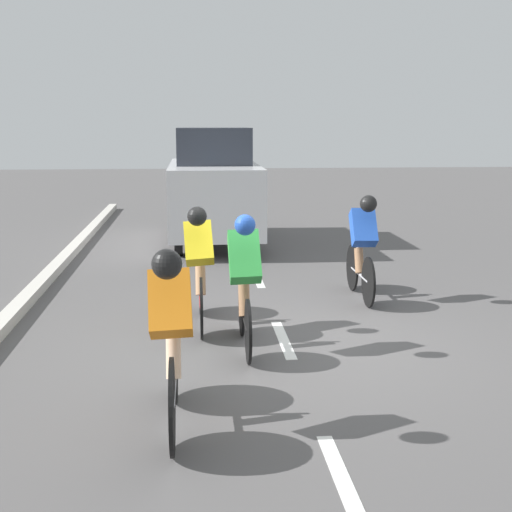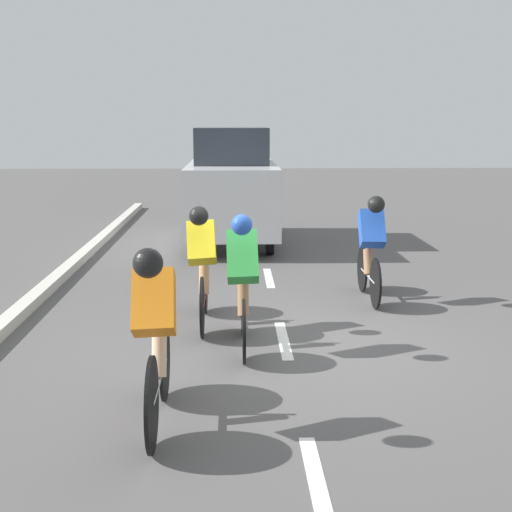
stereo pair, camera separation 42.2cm
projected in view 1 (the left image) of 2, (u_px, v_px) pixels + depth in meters
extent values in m
plane|color=#565454|center=(285.00, 343.00, 7.80)|extent=(60.00, 60.00, 0.00)
cube|color=white|center=(343.00, 481.00, 4.79)|extent=(0.12, 1.40, 0.01)
cube|color=white|center=(283.00, 339.00, 7.92)|extent=(0.12, 1.40, 0.01)
cube|color=white|center=(257.00, 278.00, 11.05)|extent=(0.12, 1.40, 0.01)
cylinder|color=black|center=(242.00, 307.00, 8.04)|extent=(0.03, 0.65, 0.65)
cylinder|color=black|center=(248.00, 331.00, 7.09)|extent=(0.03, 0.65, 0.65)
cylinder|color=black|center=(245.00, 318.00, 7.56)|extent=(0.04, 0.96, 0.04)
cylinder|color=black|center=(243.00, 295.00, 7.69)|extent=(0.04, 0.04, 0.42)
cylinder|color=green|center=(244.00, 308.00, 7.60)|extent=(0.07, 0.07, 0.16)
cylinder|color=#9E704C|center=(244.00, 300.00, 7.60)|extent=(0.12, 0.23, 0.36)
cube|color=green|center=(244.00, 257.00, 7.34)|extent=(0.34, 0.47, 0.56)
sphere|color=blue|center=(245.00, 225.00, 7.06)|extent=(0.21, 0.21, 0.21)
cylinder|color=black|center=(352.00, 268.00, 10.19)|extent=(0.03, 0.66, 0.66)
cylinder|color=black|center=(368.00, 282.00, 9.26)|extent=(0.03, 0.66, 0.66)
cylinder|color=#B7B7BC|center=(360.00, 275.00, 9.73)|extent=(0.04, 0.95, 0.04)
cylinder|color=#B7B7BC|center=(358.00, 257.00, 9.85)|extent=(0.04, 0.04, 0.42)
cylinder|color=yellow|center=(359.00, 267.00, 9.76)|extent=(0.07, 0.07, 0.16)
cylinder|color=#9E704C|center=(359.00, 261.00, 9.76)|extent=(0.12, 0.23, 0.36)
cube|color=blue|center=(363.00, 228.00, 9.51)|extent=(0.33, 0.44, 0.52)
sphere|color=black|center=(368.00, 204.00, 9.23)|extent=(0.22, 0.22, 0.22)
cylinder|color=black|center=(200.00, 287.00, 8.92)|extent=(0.03, 0.69, 0.69)
cylinder|color=black|center=(201.00, 308.00, 7.90)|extent=(0.03, 0.69, 0.69)
cylinder|color=red|center=(201.00, 297.00, 8.41)|extent=(0.04, 1.04, 0.04)
cylinder|color=red|center=(200.00, 276.00, 8.55)|extent=(0.04, 0.04, 0.42)
cylinder|color=yellow|center=(201.00, 288.00, 8.44)|extent=(0.07, 0.07, 0.16)
cylinder|color=tan|center=(201.00, 281.00, 8.46)|extent=(0.12, 0.23, 0.36)
cube|color=yellow|center=(199.00, 243.00, 8.19)|extent=(0.35, 0.44, 0.53)
sphere|color=black|center=(197.00, 216.00, 7.91)|extent=(0.22, 0.22, 0.22)
cylinder|color=black|center=(175.00, 361.00, 6.11)|extent=(0.03, 0.72, 0.72)
cylinder|color=black|center=(172.00, 407.00, 5.13)|extent=(0.03, 0.72, 0.72)
cylinder|color=#B7B7BC|center=(174.00, 382.00, 5.62)|extent=(0.04, 1.01, 0.04)
cylinder|color=#B7B7BC|center=(174.00, 350.00, 5.75)|extent=(0.04, 0.04, 0.42)
cylinder|color=green|center=(174.00, 368.00, 5.65)|extent=(0.07, 0.07, 0.16)
cylinder|color=beige|center=(174.00, 357.00, 5.66)|extent=(0.12, 0.23, 0.36)
cube|color=orange|center=(170.00, 303.00, 5.40)|extent=(0.34, 0.45, 0.53)
sphere|color=black|center=(167.00, 264.00, 5.12)|extent=(0.22, 0.22, 0.22)
cylinder|color=black|center=(254.00, 237.00, 12.97)|extent=(0.14, 0.64, 0.64)
cylinder|color=black|center=(179.00, 238.00, 12.85)|extent=(0.14, 0.64, 0.64)
cylinder|color=black|center=(244.00, 219.00, 15.43)|extent=(0.14, 0.64, 0.64)
cylinder|color=black|center=(181.00, 219.00, 15.32)|extent=(0.14, 0.64, 0.64)
cube|color=silver|center=(214.00, 196.00, 14.02)|extent=(1.70, 4.07, 1.26)
cube|color=#2D333D|center=(213.00, 145.00, 14.04)|extent=(1.39, 2.24, 0.69)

